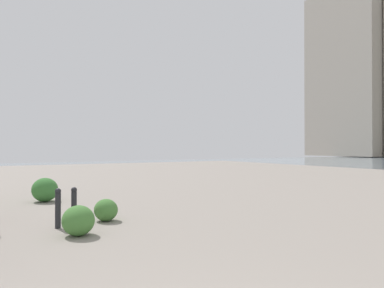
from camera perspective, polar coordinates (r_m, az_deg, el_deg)
name	(u,v)px	position (r m, az deg, el deg)	size (l,w,h in m)	color
building_highrise	(359,76)	(82.94, 24.90, 9.79)	(15.39, 15.05, 32.98)	#B2A899
bollard_near	(58,207)	(8.39, -20.43, -9.37)	(0.13, 0.13, 0.86)	#232328
bollard_mid	(74,205)	(8.57, -18.15, -9.21)	(0.13, 0.13, 0.85)	#232328
shrub_low	(78,221)	(7.61, -17.53, -11.46)	(0.70, 0.63, 0.60)	#477F38
shrub_round	(45,190)	(12.56, -22.23, -6.71)	(0.89, 0.81, 0.76)	#387533
shrub_wide	(106,210)	(8.90, -13.45, -10.11)	(0.61, 0.55, 0.52)	#477F38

